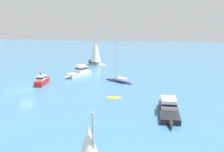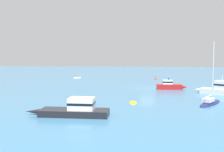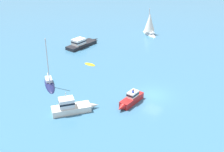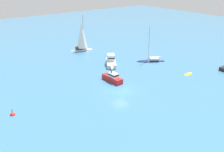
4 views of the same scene
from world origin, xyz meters
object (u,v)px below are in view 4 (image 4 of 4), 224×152
object	(u,v)px
powerboat_1	(111,62)
channel_buoy	(13,115)
rib_1	(188,74)
powerboat	(111,77)
sailboat	(82,38)
sloop	(151,61)

from	to	relation	value
powerboat_1	channel_buoy	distance (m)	23.89
powerboat_1	rib_1	bearing A→B (deg)	67.18
powerboat	powerboat_1	distance (m)	8.19
sailboat	sloop	world-z (taller)	sailboat
sloop	rib_1	distance (m)	9.51
sloop	channel_buoy	size ratio (longest dim) A/B	6.91
powerboat_1	sloop	bearing A→B (deg)	101.97
sailboat	channel_buoy	xyz separation A→B (m)	(-20.49, 23.42, -3.10)
rib_1	channel_buoy	world-z (taller)	channel_buoy
powerboat	rib_1	world-z (taller)	powerboat
powerboat_1	channel_buoy	world-z (taller)	powerboat_1
powerboat	rib_1	xyz separation A→B (m)	(-6.24, -13.30, -0.65)
rib_1	channel_buoy	xyz separation A→B (m)	(5.00, 30.97, 0.00)
powerboat	rib_1	bearing A→B (deg)	-116.94
sailboat	sloop	distance (m)	17.83
sailboat	rib_1	distance (m)	26.76
powerboat	channel_buoy	world-z (taller)	powerboat
channel_buoy	powerboat	bearing A→B (deg)	-85.97
powerboat_1	sailboat	size ratio (longest dim) A/B	0.66
powerboat	sailboat	world-z (taller)	sailboat
powerboat_1	sloop	world-z (taller)	sloop
powerboat	sloop	xyz separation A→B (m)	(3.26, -13.09, -0.49)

